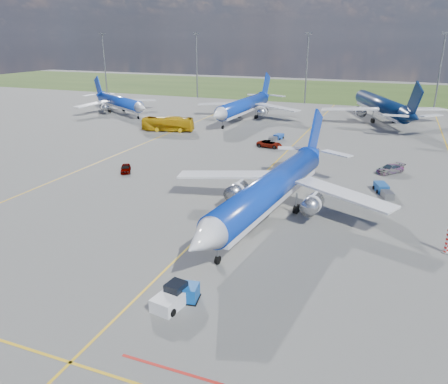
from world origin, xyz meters
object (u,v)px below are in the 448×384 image
(main_airliner, at_px, (270,217))
(service_car_a, at_px, (126,168))
(bg_jet_nnw, at_px, (244,120))
(service_car_c, at_px, (390,169))
(apron_bus, at_px, (168,124))
(uld_container, at_px, (190,293))
(baggage_tug_w, at_px, (383,190))
(bg_jet_n, at_px, (379,121))
(baggage_tug_c, at_px, (277,137))
(service_car_b, at_px, (269,144))
(pushback_tug, at_px, (173,297))
(bg_jet_nw, at_px, (120,113))
(warning_post, at_px, (448,240))

(main_airliner, height_order, service_car_a, main_airliner)
(bg_jet_nnw, height_order, service_car_c, bg_jet_nnw)
(main_airliner, relative_size, apron_bus, 3.36)
(uld_container, xyz_separation_m, baggage_tug_w, (14.45, 34.70, -0.12))
(bg_jet_n, bearing_deg, service_car_a, 38.12)
(baggage_tug_w, height_order, baggage_tug_c, baggage_tug_w)
(main_airliner, xyz_separation_m, uld_container, (-1.43, -20.46, 0.69))
(main_airliner, xyz_separation_m, apron_bus, (-37.19, 41.88, 1.72))
(main_airliner, bearing_deg, apron_bus, 138.08)
(apron_bus, xyz_separation_m, baggage_tug_c, (26.71, 0.61, -1.21))
(service_car_b, xyz_separation_m, baggage_tug_w, (23.06, -20.88, -0.15))
(bg_jet_nnw, relative_size, baggage_tug_c, 8.26)
(pushback_tug, xyz_separation_m, service_car_c, (16.04, 46.98, 0.00))
(bg_jet_nnw, bearing_deg, baggage_tug_w, -48.99)
(service_car_c, bearing_deg, service_car_b, -159.52)
(bg_jet_nw, height_order, service_car_b, bg_jet_nw)
(main_airliner, xyz_separation_m, service_car_b, (-10.04, 35.12, 0.72))
(pushback_tug, height_order, baggage_tug_c, pushback_tug)
(bg_jet_nw, xyz_separation_m, service_car_b, (52.74, -24.46, 0.72))
(bg_jet_nnw, height_order, service_car_b, bg_jet_nnw)
(bg_jet_n, distance_m, apron_bus, 56.97)
(warning_post, distance_m, service_car_c, 28.74)
(warning_post, distance_m, uld_container, 27.97)
(baggage_tug_w, bearing_deg, pushback_tug, -133.20)
(uld_container, xyz_separation_m, service_car_c, (15.03, 45.83, 0.05))
(baggage_tug_w, xyz_separation_m, baggage_tug_c, (-23.49, 28.25, -0.06))
(main_airliner, height_order, apron_bus, main_airliner)
(service_car_c, bearing_deg, warning_post, -34.05)
(apron_bus, xyz_separation_m, service_car_a, (9.34, -32.24, -1.05))
(warning_post, xyz_separation_m, service_car_a, (-47.94, 12.26, -0.83))
(warning_post, relative_size, service_car_b, 0.58)
(bg_jet_n, relative_size, service_car_b, 8.86)
(bg_jet_nnw, bearing_deg, baggage_tug_c, -51.37)
(warning_post, height_order, baggage_tug_w, warning_post)
(baggage_tug_w, bearing_deg, apron_bus, 131.29)
(service_car_b, distance_m, baggage_tug_c, 7.39)
(pushback_tug, relative_size, service_car_c, 1.08)
(warning_post, bearing_deg, bg_jet_nnw, 124.63)
(pushback_tug, xyz_separation_m, service_car_a, (-25.40, 31.25, -0.07))
(apron_bus, height_order, service_car_c, apron_bus)
(baggage_tug_w, bearing_deg, service_car_a, 166.56)
(bg_jet_nw, xyz_separation_m, bg_jet_n, (72.23, 14.99, 0.00))
(bg_jet_n, height_order, service_car_b, bg_jet_n)
(service_car_b, distance_m, baggage_tug_w, 31.10)
(baggage_tug_w, bearing_deg, service_car_c, 67.13)
(bg_jet_nw, distance_m, bg_jet_n, 73.77)
(pushback_tug, distance_m, baggage_tug_w, 39.04)
(main_airliner, bearing_deg, service_car_a, 167.39)
(bg_jet_nw, bearing_deg, main_airliner, -101.76)
(warning_post, height_order, service_car_c, warning_post)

